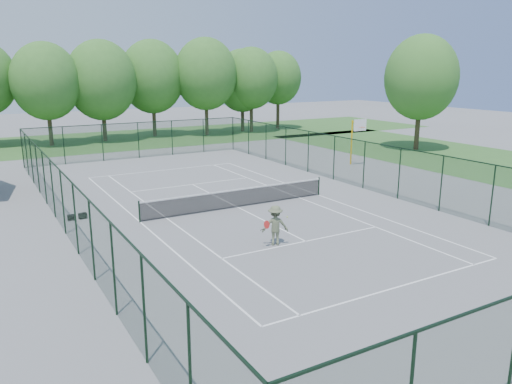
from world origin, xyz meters
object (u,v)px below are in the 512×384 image
at_px(basketball_goal, 356,133).
at_px(tennis_net, 238,197).
at_px(tennis_player, 275,225).
at_px(sports_bag_a, 71,217).

bearing_deg(basketball_goal, tennis_net, -155.49).
height_order(tennis_net, basketball_goal, basketball_goal).
height_order(tennis_net, tennis_player, tennis_player).
height_order(tennis_net, sports_bag_a, tennis_net).
bearing_deg(tennis_net, sports_bag_a, 166.29).
xyz_separation_m(sports_bag_a, tennis_player, (7.00, -8.12, 0.73)).
distance_m(tennis_net, sports_bag_a, 8.64).
height_order(sports_bag_a, tennis_player, tennis_player).
bearing_deg(tennis_player, basketball_goal, 39.22).
bearing_deg(tennis_net, tennis_player, -102.86).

